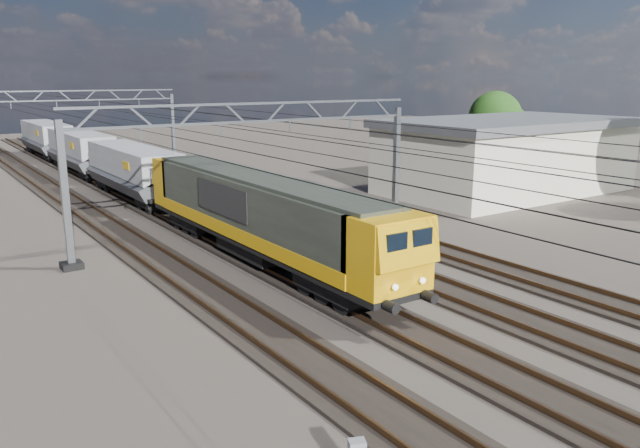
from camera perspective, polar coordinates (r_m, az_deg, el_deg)
ground at (r=29.90m, az=-1.91°, el=-2.93°), size 160.00×160.00×0.00m
track_outer_west at (r=27.28m, az=-12.64°, el=-4.70°), size 2.60×140.00×0.30m
track_loco at (r=28.90m, az=-5.26°, el=-3.40°), size 2.60×140.00×0.30m
track_inner_east at (r=30.95m, az=1.22°, el=-2.22°), size 2.60×140.00×0.30m
track_outer_east at (r=33.36m, az=6.82°, el=-1.16°), size 2.60×140.00×0.30m
catenary_gantry_mid at (r=32.46m, az=-5.77°, el=5.36°), size 19.90×0.90×7.11m
catenary_gantry_far at (r=66.21m, az=-21.09°, el=8.57°), size 19.90×0.90×7.11m
overhead_wires at (r=35.82m, az=-8.95°, el=8.98°), size 12.03×140.00×0.53m
locomotive at (r=28.62m, az=-5.67°, el=1.08°), size 2.76×21.10×3.62m
hopper_wagon_lead at (r=44.75m, az=-16.69°, el=4.88°), size 3.38×13.00×3.25m
hopper_wagon_mid at (r=58.35m, az=-21.04°, el=6.40°), size 3.38×13.00×3.25m
hopper_wagon_third at (r=72.18m, az=-23.74°, el=7.33°), size 3.38×13.00×3.25m
industrial_shed at (r=48.40m, az=16.65°, el=6.07°), size 18.60×10.60×5.40m
tree_far at (r=59.57m, az=16.05°, el=9.13°), size 5.28×4.88×7.15m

